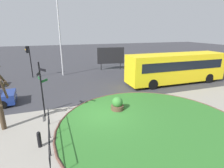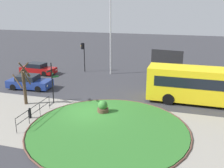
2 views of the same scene
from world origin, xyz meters
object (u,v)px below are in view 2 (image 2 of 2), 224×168
signpost_directional (52,80)px  lamppost_tall (111,32)px  car_far_lane (38,69)px  billboard_left (167,60)px  bus_yellow (212,86)px  street_tree_bare (24,84)px  car_near_lane (29,82)px  planter_near_signpost (103,108)px  bollard_foreground (30,113)px  traffic_light_near (83,51)px

signpost_directional → lamppost_tall: lamppost_tall is taller
car_far_lane → billboard_left: (15.44, 3.63, 1.33)m
bus_yellow → street_tree_bare: 15.85m
signpost_directional → car_near_lane: signpost_directional is taller
lamppost_tall → planter_near_signpost: 12.88m
car_near_lane → lamppost_tall: 11.06m
street_tree_bare → bollard_foreground: bearing=-50.0°
traffic_light_near → billboard_left: bearing=176.8°
bollard_foreground → lamppost_tall: lamppost_tall is taller
planter_near_signpost → traffic_light_near: bearing=119.1°
car_near_lane → street_tree_bare: bearing=-64.3°
bollard_foreground → traffic_light_near: bearing=96.4°
lamppost_tall → billboard_left: bearing=9.6°
signpost_directional → street_tree_bare: 2.35m
car_near_lane → lamppost_tall: bearing=47.1°
car_near_lane → billboard_left: 15.90m
car_near_lane → street_tree_bare: 4.62m
signpost_directional → traffic_light_near: bearing=99.2°
signpost_directional → lamppost_tall: (1.88, 10.90, 3.01)m
car_near_lane → billboard_left: (13.00, 9.07, 1.30)m
lamppost_tall → billboard_left: 7.49m
car_near_lane → lamppost_tall: (6.29, 7.94, 4.44)m
planter_near_signpost → car_far_lane: bearing=141.7°
bollard_foreground → traffic_light_near: (-1.60, 14.25, 2.28)m
billboard_left → street_tree_bare: size_ratio=0.99×
car_far_lane → billboard_left: bearing=16.4°
traffic_light_near → street_tree_bare: street_tree_bare is taller
signpost_directional → bollard_foreground: bearing=-93.0°
traffic_light_near → lamppost_tall: lamppost_tall is taller
car_far_lane → bus_yellow: bearing=-10.3°
signpost_directional → traffic_light_near: (-1.77, 10.98, 0.62)m
street_tree_bare → billboard_left: bearing=50.3°
traffic_light_near → bollard_foreground: bearing=87.4°
car_far_lane → street_tree_bare: bearing=-60.1°
car_far_lane → street_tree_bare: size_ratio=1.20×
traffic_light_near → signpost_directional: bearing=90.1°
car_far_lane → signpost_directional: bearing=-47.6°
traffic_light_near → street_tree_bare: 11.91m
bus_yellow → traffic_light_near: size_ratio=2.90×
lamppost_tall → bollard_foreground: bearing=-98.3°
lamppost_tall → street_tree_bare: lamppost_tall is taller
signpost_directional → planter_near_signpost: (4.77, -0.76, -1.63)m
bollard_foreground → planter_near_signpost: 5.54m
car_near_lane → car_far_lane: 5.96m
signpost_directional → bollard_foreground: 3.67m
car_near_lane → planter_near_signpost: bearing=-26.6°
bus_yellow → street_tree_bare: bearing=-163.0°
lamppost_tall → planter_near_signpost: size_ratio=9.42×
traffic_light_near → billboard_left: 10.44m
lamppost_tall → planter_near_signpost: (2.89, -11.66, -4.65)m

